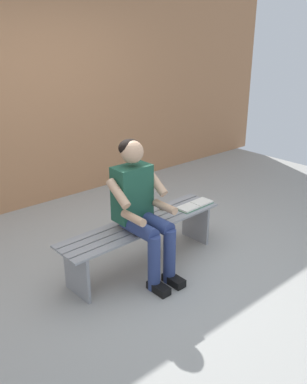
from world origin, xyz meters
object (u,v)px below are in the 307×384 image
person_seated (141,205)px  bench_near (143,232)px  apple (163,206)px  book_open (195,205)px

person_seated → bench_near: bearing=-136.2°
apple → person_seated: bearing=23.6°
apple → bench_near: bearing=15.6°
bench_near → book_open: bearing=175.3°
apple → book_open: apple is taller
bench_near → person_seated: bearing=43.8°
person_seated → apple: size_ratio=16.45×
bench_near → person_seated: (0.10, 0.10, 0.35)m
bench_near → person_seated: size_ratio=1.39×
apple → book_open: (-0.30, 0.15, -0.03)m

